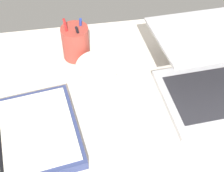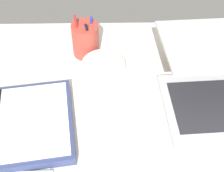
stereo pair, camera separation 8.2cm
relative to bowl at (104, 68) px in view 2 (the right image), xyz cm
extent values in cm
cube|color=beige|center=(1.46, -23.74, -3.69)|extent=(140.00, 100.00, 2.00)
cylinder|color=silver|center=(0.00, 0.00, -0.54)|extent=(11.22, 11.22, 4.28)
torus|color=silver|center=(0.00, 0.00, 1.60)|extent=(13.20, 13.20, 1.06)
cylinder|color=#9E382D|center=(-5.61, 10.08, 2.73)|extent=(8.45, 8.45, 10.84)
cylinder|color=black|center=(-4.13, 8.29, 4.38)|extent=(2.61, 2.29, 12.13)
cylinder|color=#233899|center=(-3.81, 11.55, 4.47)|extent=(1.53, 1.69, 12.36)
cylinder|color=#B21E1E|center=(-7.51, 8.76, 5.20)|extent=(2.40, 3.09, 13.72)
cube|color=silver|center=(-17.86, -19.08, 0.33)|extent=(20.81, 25.79, 0.30)
torus|color=#232328|center=(-22.47, -30.32, -2.39)|extent=(3.90, 3.90, 0.70)
camera|label=1|loc=(-6.76, -66.52, 64.58)|focal=50.00mm
camera|label=2|loc=(1.41, -67.25, 64.58)|focal=50.00mm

